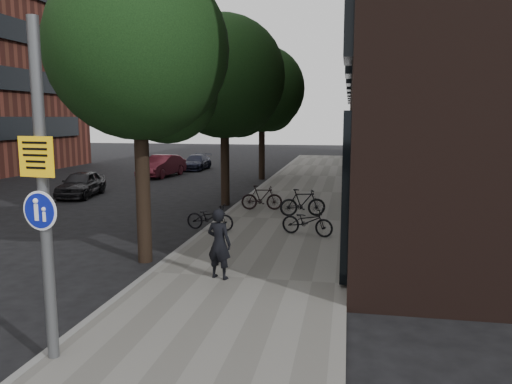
% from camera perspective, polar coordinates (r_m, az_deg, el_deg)
% --- Properties ---
extents(ground, '(120.00, 120.00, 0.00)m').
position_cam_1_polar(ground, '(8.42, -7.91, -17.36)').
color(ground, black).
rests_on(ground, ground).
extents(sidewalk, '(4.50, 60.00, 0.12)m').
position_cam_1_polar(sidewalk, '(17.68, 3.12, -3.24)').
color(sidewalk, slate).
rests_on(sidewalk, ground).
extents(curb_edge, '(0.15, 60.00, 0.13)m').
position_cam_1_polar(curb_edge, '(18.10, -3.97, -2.96)').
color(curb_edge, slate).
rests_on(curb_edge, ground).
extents(building_right_dark_brick, '(12.00, 40.00, 18.00)m').
position_cam_1_polar(building_right_dark_brick, '(30.26, 23.03, 18.04)').
color(building_right_dark_brick, black).
rests_on(building_right_dark_brick, ground).
extents(street_tree_near, '(4.40, 4.40, 7.50)m').
position_cam_1_polar(street_tree_near, '(12.90, -12.73, 14.76)').
color(street_tree_near, black).
rests_on(street_tree_near, ground).
extents(street_tree_mid, '(5.00, 5.00, 7.80)m').
position_cam_1_polar(street_tree_mid, '(20.96, -3.36, 12.48)').
color(street_tree_mid, black).
rests_on(street_tree_mid, ground).
extents(street_tree_far, '(5.00, 5.00, 7.80)m').
position_cam_1_polar(street_tree_far, '(29.77, 0.86, 11.32)').
color(street_tree_far, black).
rests_on(street_tree_far, ground).
extents(signpost, '(0.57, 0.16, 4.91)m').
position_cam_1_polar(signpost, '(7.71, -23.11, -0.09)').
color(signpost, '#595B5E').
rests_on(signpost, sidewalk).
extents(pedestrian, '(0.66, 0.53, 1.58)m').
position_cam_1_polar(pedestrian, '(11.07, -4.24, -5.91)').
color(pedestrian, black).
rests_on(pedestrian, sidewalk).
extents(parked_bike_facade_near, '(1.74, 1.05, 0.86)m').
position_cam_1_polar(parked_bike_facade_near, '(15.18, 5.88, -3.34)').
color(parked_bike_facade_near, black).
rests_on(parked_bike_facade_near, sidewalk).
extents(parked_bike_facade_far, '(1.72, 0.86, 1.00)m').
position_cam_1_polar(parked_bike_facade_far, '(18.06, 5.36, -1.21)').
color(parked_bike_facade_far, black).
rests_on(parked_bike_facade_far, sidewalk).
extents(parked_bike_curb_near, '(1.64, 0.75, 0.83)m').
position_cam_1_polar(parked_bike_curb_near, '(15.86, -5.28, -2.88)').
color(parked_bike_curb_near, black).
rests_on(parked_bike_curb_near, sidewalk).
extents(parked_bike_curb_far, '(1.63, 0.67, 0.95)m').
position_cam_1_polar(parked_bike_curb_far, '(19.24, 0.67, -0.64)').
color(parked_bike_curb_far, black).
rests_on(parked_bike_curb_far, sidewalk).
extents(parked_car_near, '(1.87, 3.66, 1.19)m').
position_cam_1_polar(parked_car_near, '(24.59, -19.36, 0.89)').
color(parked_car_near, black).
rests_on(parked_car_near, ground).
extents(parked_car_mid, '(1.96, 4.22, 1.34)m').
position_cam_1_polar(parked_car_mid, '(31.59, -10.72, 2.95)').
color(parked_car_mid, maroon).
rests_on(parked_car_mid, ground).
extents(parked_car_far, '(1.49, 3.65, 1.06)m').
position_cam_1_polar(parked_car_far, '(35.41, -6.85, 3.40)').
color(parked_car_far, '#1B1E31').
rests_on(parked_car_far, ground).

